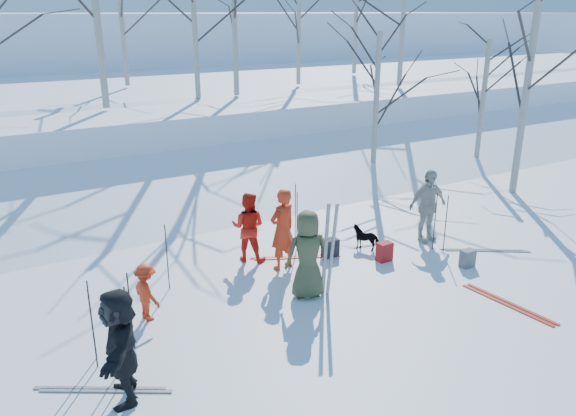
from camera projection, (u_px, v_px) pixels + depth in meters
ground at (327, 294)px, 10.73m from camera, size 120.00×120.00×0.00m
snow_ramp at (194, 191)px, 16.39m from camera, size 70.00×9.49×4.12m
snow_plateau at (108, 112)px, 24.26m from camera, size 70.00×18.00×2.20m
far_hill at (38, 56)px, 41.06m from camera, size 90.00×30.00×6.00m
skier_olive_center at (308, 255)px, 10.41m from camera, size 0.94×0.74×1.70m
skier_red_north at (283, 229)px, 11.56m from camera, size 0.71×0.55×1.74m
skier_redor_behind at (248, 227)px, 11.98m from camera, size 0.94×0.93×1.53m
skier_red_seated at (146, 292)px, 9.72m from camera, size 0.54×0.75×1.04m
skier_cream_east at (427, 206)px, 13.00m from camera, size 1.04×0.50×1.73m
skier_grey_west at (120, 346)px, 7.60m from camera, size 0.87×1.63×1.68m
dog at (366, 237)px, 12.72m from camera, size 0.63×0.69×0.55m
upright_ski_left at (326, 251)px, 10.34m from camera, size 0.07×0.16×1.90m
upright_ski_right at (332, 250)px, 10.34m from camera, size 0.10×0.23×1.89m
ski_pair_a at (295, 257)px, 12.34m from camera, size 1.60×2.05×0.02m
ski_pair_b at (103, 390)px, 8.01m from camera, size 1.88×2.08×0.02m
ski_pair_c at (508, 304)px, 10.36m from camera, size 0.54×1.94×0.02m
ski_pair_d at (485, 250)px, 12.68m from camera, size 1.94×2.08×0.02m
ski_pole_a at (435, 221)px, 12.57m from camera, size 0.02×0.02×1.34m
ski_pole_b at (93, 329)px, 8.32m from camera, size 0.02×0.02×1.34m
ski_pole_c at (446, 224)px, 12.42m from camera, size 0.02×0.02×1.34m
ski_pole_d at (295, 211)px, 13.23m from camera, size 0.02×0.02×1.34m
ski_pole_e at (297, 221)px, 12.62m from camera, size 0.02×0.02×1.34m
ski_pole_f at (167, 257)px, 10.74m from camera, size 0.02×0.02×1.34m
ski_pole_g at (131, 311)px, 8.80m from camera, size 0.02×0.02×1.34m
ski_pole_h at (128, 327)px, 8.36m from camera, size 0.02×0.02×1.34m
ski_pole_i at (92, 320)px, 8.54m from camera, size 0.02×0.02×1.34m
backpack_red at (384, 252)px, 12.12m from camera, size 0.32×0.22×0.42m
backpack_grey at (468, 258)px, 11.84m from camera, size 0.30×0.20×0.38m
backpack_dark at (330, 248)px, 12.35m from camera, size 0.34×0.24×0.40m
birch_plateau_a at (121, 14)px, 22.45m from camera, size 4.57×4.57×5.67m
birch_plateau_c at (299, 26)px, 23.05m from camera, size 3.89×3.89×4.70m
birch_plateau_d at (194, 19)px, 19.19m from camera, size 4.35×4.35×5.35m
birch_plateau_h at (404, 0)px, 22.20m from camera, size 5.27×5.27×6.67m
birch_plateau_i at (234, 12)px, 19.75m from camera, size 4.65×4.65×5.79m
birch_plateau_j at (357, 3)px, 26.93m from camera, size 5.23×5.23×6.62m
birch_edge_b at (527, 84)px, 15.74m from camera, size 5.08×5.08×6.41m
birch_edge_c at (482, 105)px, 18.89m from camera, size 3.61×3.61×4.29m
birch_edge_e at (376, 107)px, 17.50m from camera, size 3.80×3.80×4.57m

